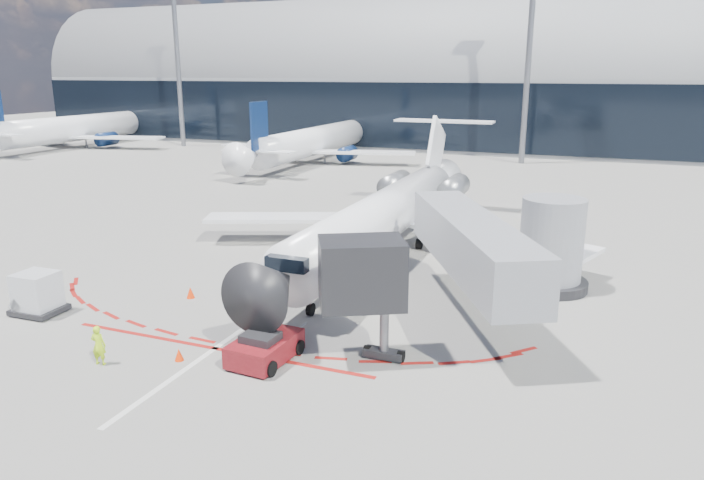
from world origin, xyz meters
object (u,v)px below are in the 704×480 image
at_px(uld_container, 37,294).
at_px(regional_jet, 388,212).
at_px(pushback_tug, 265,347).
at_px(ramp_worker, 98,345).

bearing_deg(uld_container, regional_jet, 51.15).
bearing_deg(regional_jet, pushback_tug, -88.79).
bearing_deg(ramp_worker, regional_jet, -117.26).
bearing_deg(regional_jet, ramp_worker, -106.12).
distance_m(regional_jet, pushback_tug, 16.37).
bearing_deg(ramp_worker, uld_container, -36.66).
height_order(pushback_tug, uld_container, uld_container).
relative_size(regional_jet, pushback_tug, 6.39).
bearing_deg(pushback_tug, regional_jet, 94.93).
relative_size(pushback_tug, ramp_worker, 3.04).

